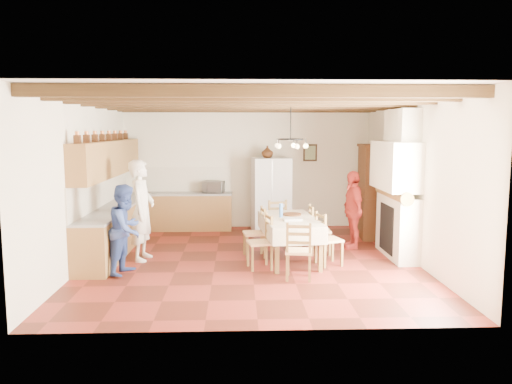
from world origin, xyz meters
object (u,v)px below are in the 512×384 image
refrigerator (271,194)px  person_man (142,210)px  hutch (371,191)px  chair_end_near (299,250)px  chair_left_near (260,242)px  chair_right_near (329,239)px  dining_table (290,222)px  chair_left_far (254,232)px  chair_end_far (280,224)px  person_woman_red (353,210)px  microwave (213,187)px  person_woman_blue (126,229)px  chair_right_far (320,230)px

refrigerator → person_man: person_man is taller
hutch → person_man: bearing=-153.9°
chair_end_near → person_man: 3.09m
chair_left_near → chair_right_near: (1.26, 0.19, 0.00)m
dining_table → chair_right_near: (0.67, -0.32, -0.24)m
person_man → chair_end_near: bearing=-109.4°
chair_left_far → chair_end_far: (0.55, 0.79, 0.00)m
hutch → chair_right_near: size_ratio=2.18×
chair_left_near → chair_right_near: bearing=87.3°
chair_left_far → person_woman_red: (2.03, 0.66, 0.32)m
person_man → microwave: (1.19, 2.80, 0.10)m
dining_table → person_woman_blue: size_ratio=1.25×
chair_left_near → person_man: (-2.16, 0.66, 0.46)m
chair_left_near → person_woman_red: person_woman_red is taller
chair_left_near → person_man: person_man is taller
chair_right_far → person_man: size_ratio=0.51×
person_woman_blue → person_woman_red: (4.23, 1.67, 0.04)m
chair_end_far → microwave: microwave is taller
chair_right_near → person_woman_red: 1.48m
chair_left_near → person_woman_blue: 2.28m
chair_right_far → person_woman_blue: size_ratio=0.63×
chair_end_near → chair_end_far: same height
hutch → dining_table: bearing=-130.6°
chair_end_far → person_woman_blue: person_woman_blue is taller
dining_table → chair_end_near: 1.18m
chair_right_far → microwave: (-2.19, 2.47, 0.56)m
refrigerator → chair_right_near: bearing=-81.6°
chair_right_near → person_woman_red: size_ratio=0.60×
refrigerator → chair_left_far: 2.57m
chair_end_far → chair_left_near: bearing=-116.7°
chair_end_near → microwave: (-1.58, 4.11, 0.56)m
dining_table → chair_end_far: bearing=95.2°
chair_left_far → chair_left_near: bearing=-2.7°
chair_right_far → person_woman_blue: person_woman_blue is taller
hutch → person_man: (-4.78, -1.85, -0.11)m
hutch → chair_right_far: bearing=-127.7°
refrigerator → person_man: size_ratio=0.93×
chair_left_near → person_woman_blue: (-2.26, -0.21, 0.28)m
chair_right_near → chair_end_near: 1.05m
chair_right_far → chair_left_far: bearing=98.3°
hutch → chair_end_near: bearing=-117.6°
chair_left_near → chair_end_near: (0.61, -0.64, 0.00)m
microwave → chair_left_far: bearing=-58.8°
chair_left_far → chair_right_near: size_ratio=1.00×
chair_left_far → person_woman_red: 2.16m
chair_right_far → person_man: person_man is taller
dining_table → microwave: microwave is taller
chair_left_far → chair_end_far: 0.96m
hutch → person_woman_blue: (-4.88, -2.73, -0.28)m
chair_right_far → dining_table: bearing=126.5°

